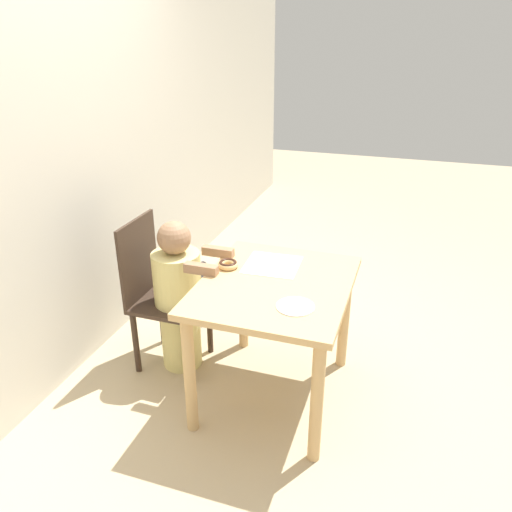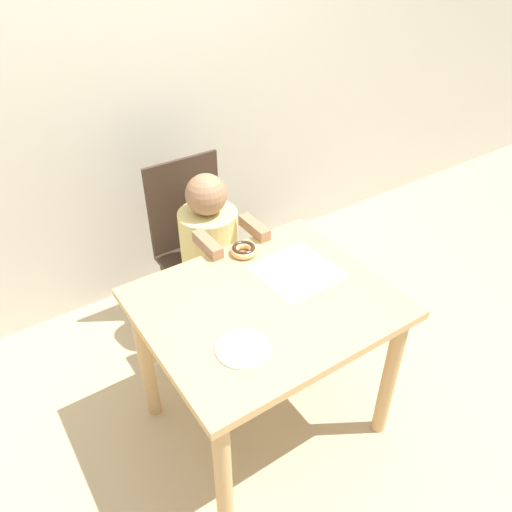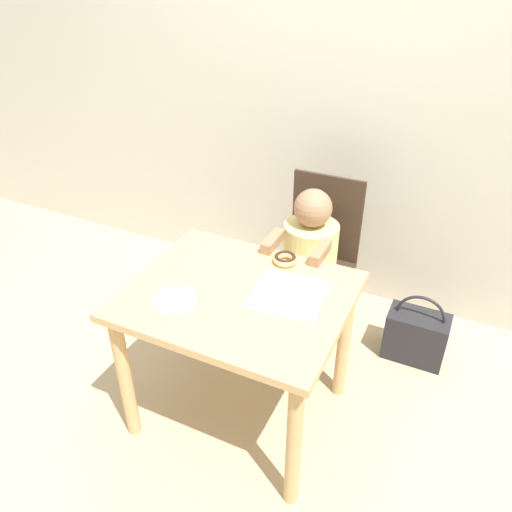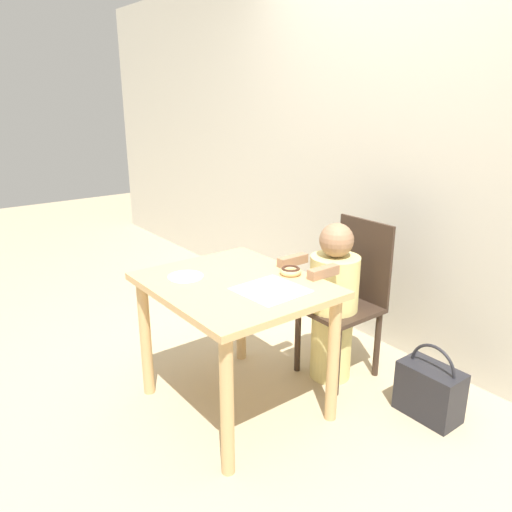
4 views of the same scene
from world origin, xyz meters
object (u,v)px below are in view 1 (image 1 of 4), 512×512
(chair, at_px, (160,294))
(donut, at_px, (228,264))
(handbag, at_px, (202,295))
(child_figure, at_px, (179,298))

(chair, relative_size, donut, 8.16)
(handbag, bearing_deg, donut, -142.91)
(chair, relative_size, handbag, 2.26)
(child_figure, distance_m, handbag, 0.67)
(chair, height_order, handbag, chair)
(child_figure, relative_size, donut, 8.31)
(child_figure, bearing_deg, handbag, 12.58)
(donut, bearing_deg, chair, 88.82)
(chair, distance_m, handbag, 0.66)
(child_figure, relative_size, handbag, 2.31)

